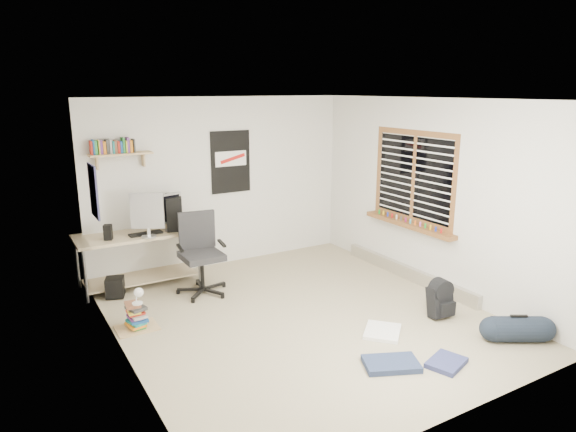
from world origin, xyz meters
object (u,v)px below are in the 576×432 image
desk (139,259)px  book_stack (136,316)px  duffel_bag (517,329)px  office_chair (202,257)px  backpack (440,301)px

desk → book_stack: (-0.40, -1.32, -0.22)m
book_stack → duffel_bag: bearing=-34.6°
desk → book_stack: bearing=-82.9°
desk → office_chair: 0.97m
backpack → book_stack: bearing=160.9°
duffel_bag → book_stack: size_ratio=1.32×
backpack → duffel_bag: (0.27, -0.84, -0.06)m
desk → backpack: (2.73, -2.84, -0.16)m
duffel_bag → book_stack: 4.13m
book_stack → backpack: bearing=-25.8°
desk → backpack: 3.94m
backpack → office_chair: bearing=141.9°
office_chair → duffel_bag: office_chair is taller
desk → office_chair: office_chair is taller
desk → office_chair: bearing=-26.0°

